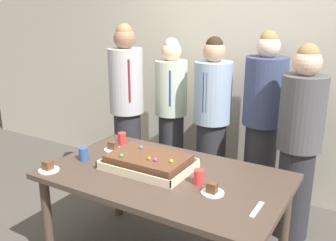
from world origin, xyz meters
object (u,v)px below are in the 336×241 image
(sheet_cake, at_px, (149,162))
(person_striped_tie_right, at_px, (263,123))
(drink_cup_far_end, at_px, (122,138))
(drink_cup_middle, at_px, (199,177))
(cake_server_utensil, at_px, (257,209))
(plated_slice_near_left, at_px, (48,167))
(person_serving_front, at_px, (299,142))
(person_left_edge_reaching, at_px, (212,121))
(party_table, at_px, (165,185))
(drink_cup_nearest, at_px, (84,154))
(plated_slice_near_right, at_px, (113,147))
(person_green_shirt_behind, at_px, (171,113))
(plated_slice_far_left, at_px, (212,190))
(person_far_right_suit, at_px, (127,110))

(sheet_cake, distance_m, person_striped_tie_right, 1.29)
(drink_cup_far_end, bearing_deg, drink_cup_middle, -21.18)
(drink_cup_middle, bearing_deg, cake_server_utensil, -16.78)
(plated_slice_near_left, height_order, person_serving_front, person_serving_front)
(person_serving_front, distance_m, person_left_edge_reaching, 0.88)
(party_table, distance_m, person_serving_front, 1.19)
(plated_slice_near_left, relative_size, person_left_edge_reaching, 0.09)
(drink_cup_nearest, distance_m, drink_cup_far_end, 0.44)
(person_serving_front, bearing_deg, drink_cup_middle, 18.98)
(drink_cup_nearest, relative_size, cake_server_utensil, 0.50)
(cake_server_utensil, xyz_separation_m, person_striped_tie_right, (-0.40, 1.37, 0.11))
(drink_cup_nearest, bearing_deg, plated_slice_near_right, 77.43)
(sheet_cake, height_order, drink_cup_nearest, sheet_cake)
(drink_cup_nearest, bearing_deg, person_serving_front, 36.42)
(cake_server_utensil, relative_size, person_serving_front, 0.12)
(person_green_shirt_behind, bearing_deg, drink_cup_middle, 14.82)
(person_striped_tie_right, bearing_deg, drink_cup_middle, 19.72)
(person_striped_tie_right, bearing_deg, drink_cup_nearest, -15.11)
(plated_slice_far_left, bearing_deg, person_left_edge_reaching, 114.62)
(drink_cup_middle, relative_size, person_left_edge_reaching, 0.06)
(party_table, bearing_deg, plated_slice_near_right, 163.51)
(plated_slice_near_right, height_order, person_left_edge_reaching, person_left_edge_reaching)
(sheet_cake, height_order, drink_cup_middle, sheet_cake)
(plated_slice_near_left, height_order, person_far_right_suit, person_far_right_suit)
(plated_slice_far_left, distance_m, person_left_edge_reaching, 1.33)
(person_green_shirt_behind, bearing_deg, plated_slice_near_left, -27.14)
(drink_cup_nearest, height_order, drink_cup_far_end, same)
(plated_slice_near_right, distance_m, cake_server_utensil, 1.38)
(sheet_cake, relative_size, person_left_edge_reaching, 0.38)
(plated_slice_near_left, distance_m, cake_server_utensil, 1.50)
(party_table, height_order, cake_server_utensil, cake_server_utensil)
(party_table, relative_size, drink_cup_middle, 17.13)
(plated_slice_near_right, distance_m, person_green_shirt_behind, 0.99)
(plated_slice_far_left, height_order, cake_server_utensil, plated_slice_far_left)
(cake_server_utensil, bearing_deg, drink_cup_nearest, 177.98)
(party_table, xyz_separation_m, drink_cup_nearest, (-0.67, -0.10, 0.14))
(party_table, height_order, drink_cup_far_end, drink_cup_far_end)
(drink_cup_nearest, distance_m, cake_server_utensil, 1.40)
(person_striped_tie_right, relative_size, person_far_right_suit, 0.98)
(party_table, relative_size, plated_slice_near_left, 11.42)
(drink_cup_middle, distance_m, drink_cup_far_end, 0.98)
(cake_server_utensil, xyz_separation_m, person_far_right_suit, (-1.66, 0.97, 0.14))
(person_serving_front, bearing_deg, plated_slice_near_right, -16.48)
(plated_slice_near_right, bearing_deg, plated_slice_far_left, -15.26)
(cake_server_utensil, relative_size, person_far_right_suit, 0.11)
(person_left_edge_reaching, bearing_deg, plated_slice_near_left, -21.62)
(person_striped_tie_right, bearing_deg, sheet_cake, 0.01)
(drink_cup_nearest, bearing_deg, plated_slice_far_left, 0.18)
(drink_cup_nearest, bearing_deg, plated_slice_near_left, -106.63)
(sheet_cake, distance_m, drink_cup_far_end, 0.57)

